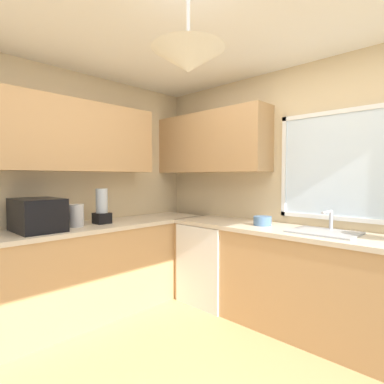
{
  "coord_description": "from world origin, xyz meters",
  "views": [
    {
      "loc": [
        1.31,
        -1.32,
        1.39
      ],
      "look_at": [
        -0.65,
        0.7,
        1.26
      ],
      "focal_mm": 28.88,
      "sensor_mm": 36.0,
      "label": 1
    }
  ],
  "objects": [
    {
      "name": "room_shell",
      "position": [
        -0.8,
        0.51,
        1.79
      ],
      "size": [
        3.86,
        3.43,
        2.56
      ],
      "color": "beige",
      "rests_on": "ground_plane"
    },
    {
      "name": "counter_run_left",
      "position": [
        -1.56,
        0.0,
        0.46
      ],
      "size": [
        0.65,
        3.04,
        0.91
      ],
      "color": "tan",
      "rests_on": "ground_plane"
    },
    {
      "name": "counter_run_back",
      "position": [
        0.21,
        1.34,
        0.46
      ],
      "size": [
        2.95,
        0.65,
        0.91
      ],
      "color": "tan",
      "rests_on": "ground_plane"
    },
    {
      "name": "dishwasher",
      "position": [
        -0.9,
        1.31,
        0.43
      ],
      "size": [
        0.6,
        0.6,
        0.87
      ],
      "primitive_type": "cube",
      "color": "white",
      "rests_on": "ground_plane"
    },
    {
      "name": "microwave",
      "position": [
        -1.56,
        -0.32,
        1.06
      ],
      "size": [
        0.48,
        0.36,
        0.29
      ],
      "primitive_type": "cube",
      "color": "black",
      "rests_on": "counter_run_left"
    },
    {
      "name": "kettle",
      "position": [
        -1.54,
        0.02,
        1.02
      ],
      "size": [
        0.14,
        0.14,
        0.22
      ],
      "primitive_type": "cylinder",
      "color": "#B7B7BC",
      "rests_on": "counter_run_left"
    },
    {
      "name": "sink_assembly",
      "position": [
        0.3,
        1.35,
        0.93
      ],
      "size": [
        0.54,
        0.4,
        0.19
      ],
      "color": "#9EA0A5",
      "rests_on": "counter_run_back"
    },
    {
      "name": "bowl",
      "position": [
        -0.3,
        1.34,
        0.96
      ],
      "size": [
        0.18,
        0.18,
        0.09
      ],
      "primitive_type": "cylinder",
      "color": "#4C7099",
      "rests_on": "counter_run_back"
    },
    {
      "name": "blender_appliance",
      "position": [
        -1.56,
        0.31,
        1.08
      ],
      "size": [
        0.15,
        0.15,
        0.36
      ],
      "color": "black",
      "rests_on": "counter_run_left"
    }
  ]
}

